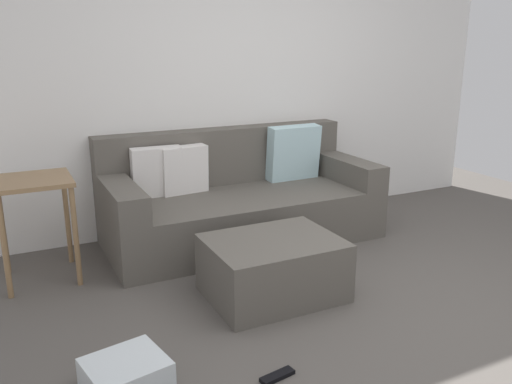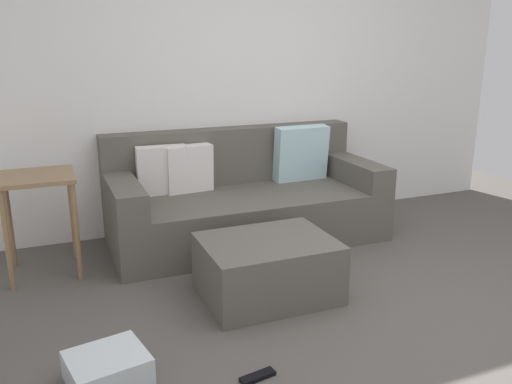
# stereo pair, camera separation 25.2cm
# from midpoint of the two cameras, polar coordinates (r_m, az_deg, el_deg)

# --- Properties ---
(ground_plane) EXTENTS (6.66, 6.66, 0.00)m
(ground_plane) POSITION_cam_midpoint_polar(r_m,az_deg,el_deg) (3.24, 18.15, -14.32)
(ground_plane) COLOR #544F49
(wall_back) EXTENTS (5.12, 0.10, 2.42)m
(wall_back) POSITION_cam_midpoint_polar(r_m,az_deg,el_deg) (4.76, 1.51, 11.32)
(wall_back) COLOR white
(wall_back) RESTS_ON ground_plane
(couch_sectional) EXTENTS (2.20, 0.97, 0.89)m
(couch_sectional) POSITION_cam_midpoint_polar(r_m,az_deg,el_deg) (4.40, 0.29, -0.86)
(couch_sectional) COLOR #59544C
(couch_sectional) RESTS_ON ground_plane
(ottoman) EXTENTS (0.83, 0.64, 0.38)m
(ottoman) POSITION_cam_midpoint_polar(r_m,az_deg,el_deg) (3.42, 3.38, -8.22)
(ottoman) COLOR #59544C
(ottoman) RESTS_ON ground_plane
(storage_bin) EXTENTS (0.42, 0.38, 0.14)m
(storage_bin) POSITION_cam_midpoint_polar(r_m,az_deg,el_deg) (2.75, -13.07, -18.09)
(storage_bin) COLOR silver
(storage_bin) RESTS_ON ground_plane
(side_table) EXTENTS (0.49, 0.49, 0.72)m
(side_table) POSITION_cam_midpoint_polar(r_m,az_deg,el_deg) (3.87, -20.73, -0.18)
(side_table) COLOR olive
(side_table) RESTS_ON ground_plane
(remote_near_ottoman) EXTENTS (0.19, 0.09, 0.02)m
(remote_near_ottoman) POSITION_cam_midpoint_polar(r_m,az_deg,el_deg) (2.74, 2.97, -19.30)
(remote_near_ottoman) COLOR black
(remote_near_ottoman) RESTS_ON ground_plane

